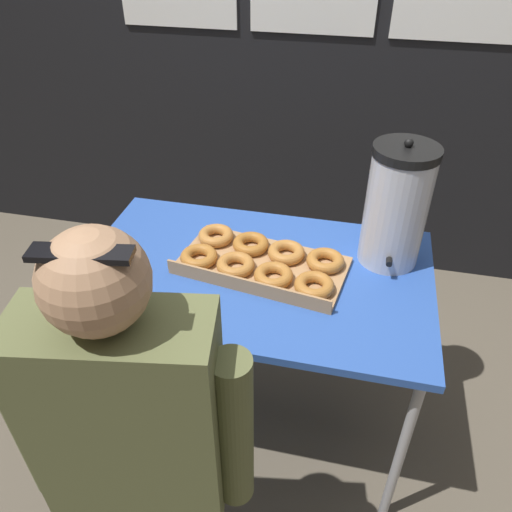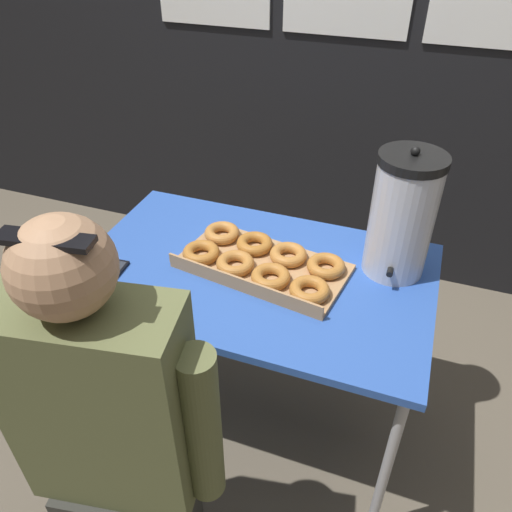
% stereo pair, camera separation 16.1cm
% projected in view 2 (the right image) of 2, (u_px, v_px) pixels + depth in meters
% --- Properties ---
extents(ground_plane, '(12.00, 12.00, 0.00)m').
position_uv_depth(ground_plane, '(254.00, 411.00, 2.11)').
color(ground_plane, brown).
extents(back_wall, '(6.00, 0.11, 2.44)m').
position_uv_depth(back_wall, '(345.00, 36.00, 2.30)').
color(back_wall, black).
rests_on(back_wall, ground).
extents(folding_table, '(1.17, 0.72, 0.76)m').
position_uv_depth(folding_table, '(254.00, 283.00, 1.69)').
color(folding_table, '#2D56B2').
rests_on(folding_table, ground).
extents(donut_box, '(0.59, 0.37, 0.05)m').
position_uv_depth(donut_box, '(262.00, 262.00, 1.65)').
color(donut_box, tan).
rests_on(donut_box, folding_table).
extents(coffee_urn, '(0.20, 0.23, 0.43)m').
position_uv_depth(coffee_urn, '(402.00, 216.00, 1.54)').
color(coffee_urn, silver).
rests_on(coffee_urn, folding_table).
extents(cell_phone, '(0.09, 0.15, 0.01)m').
position_uv_depth(cell_phone, '(108.00, 273.00, 1.63)').
color(cell_phone, black).
rests_on(cell_phone, folding_table).
extents(person_seated, '(0.57, 0.29, 1.31)m').
position_uv_depth(person_seated, '(114.00, 444.00, 1.29)').
color(person_seated, '#33332D').
rests_on(person_seated, ground).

